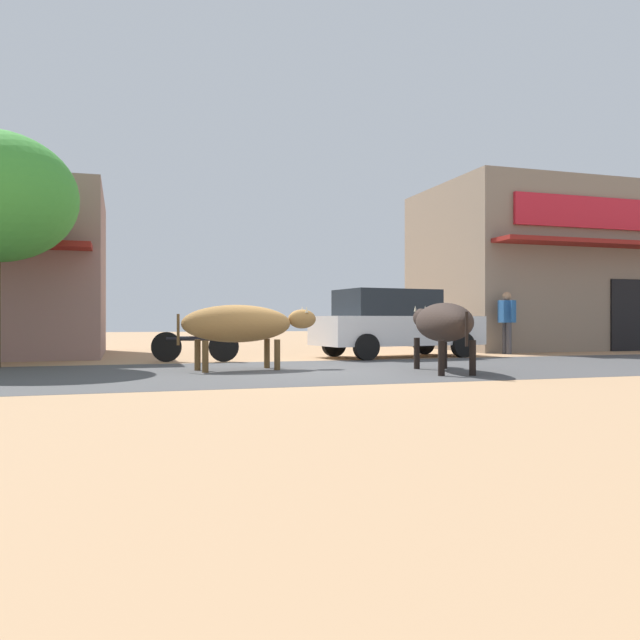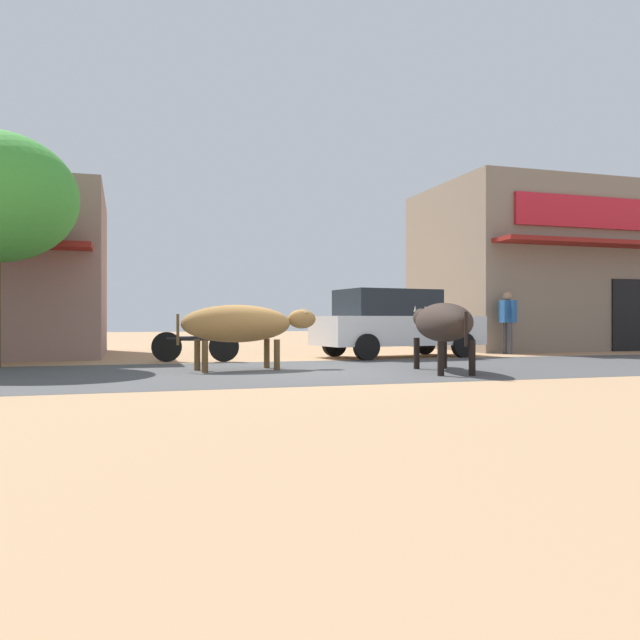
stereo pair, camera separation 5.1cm
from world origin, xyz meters
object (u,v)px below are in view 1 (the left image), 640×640
(cow_far_dark, at_px, (442,323))
(cow_near_brown, at_px, (241,324))
(parked_motorcycle, at_px, (196,340))
(pedestrian_by_shop, at_px, (507,317))
(parked_hatchback_car, at_px, (394,323))

(cow_far_dark, bearing_deg, cow_near_brown, 156.63)
(parked_motorcycle, relative_size, cow_near_brown, 0.70)
(parked_motorcycle, xyz_separation_m, pedestrian_by_shop, (8.27, 0.76, 0.50))
(parked_motorcycle, xyz_separation_m, cow_near_brown, (0.51, -2.57, 0.35))
(parked_hatchback_car, height_order, pedestrian_by_shop, pedestrian_by_shop)
(cow_near_brown, bearing_deg, cow_far_dark, -23.37)
(parked_hatchback_car, relative_size, cow_near_brown, 1.62)
(parked_motorcycle, relative_size, pedestrian_by_shop, 1.11)
(parked_motorcycle, height_order, cow_far_dark, cow_far_dark)
(parked_motorcycle, distance_m, cow_near_brown, 2.64)
(parked_motorcycle, bearing_deg, pedestrian_by_shop, 5.22)
(cow_near_brown, relative_size, cow_far_dark, 0.92)
(parked_motorcycle, xyz_separation_m, cow_far_dark, (3.79, -3.98, 0.38))
(cow_near_brown, bearing_deg, pedestrian_by_shop, 23.16)
(pedestrian_by_shop, bearing_deg, parked_hatchback_car, -173.38)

